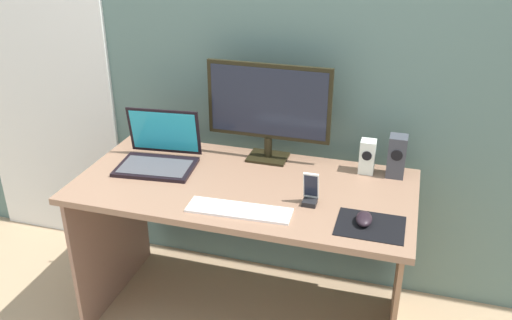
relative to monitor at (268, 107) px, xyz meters
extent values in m
plane|color=tan|center=(-0.03, -0.27, -0.98)|extent=(8.00, 8.00, 0.00)
cube|color=slate|center=(-0.03, 0.18, 0.27)|extent=(6.00, 0.04, 2.50)
cube|color=white|center=(-1.29, 0.15, 0.03)|extent=(0.82, 0.02, 2.02)
cube|color=#906A52|center=(-0.03, -0.27, -0.27)|extent=(1.43, 0.70, 0.03)
cube|color=#916A57|center=(-0.71, -0.27, -0.63)|extent=(0.02, 0.66, 0.70)
cube|color=#976B4B|center=(0.64, -0.27, -0.63)|extent=(0.02, 0.66, 0.70)
cube|color=black|center=(0.00, 0.00, -0.25)|extent=(0.18, 0.14, 0.01)
cylinder|color=black|center=(0.00, 0.00, -0.20)|extent=(0.04, 0.04, 0.09)
cube|color=black|center=(0.00, 0.00, 0.02)|extent=(0.56, 0.02, 0.34)
cube|color=#1E2333|center=(0.00, -0.01, 0.02)|extent=(0.53, 0.00, 0.31)
cube|color=#3D4149|center=(0.57, -0.01, -0.16)|extent=(0.08, 0.08, 0.19)
cylinder|color=black|center=(0.57, -0.05, -0.14)|extent=(0.05, 0.00, 0.05)
cube|color=white|center=(0.45, -0.01, -0.18)|extent=(0.07, 0.06, 0.15)
cylinder|color=black|center=(0.45, -0.04, -0.16)|extent=(0.04, 0.00, 0.04)
cube|color=black|center=(-0.45, -0.24, -0.25)|extent=(0.36, 0.27, 0.02)
cube|color=#47474C|center=(-0.45, -0.26, -0.24)|extent=(0.32, 0.21, 0.00)
cube|color=black|center=(-0.46, -0.11, -0.13)|extent=(0.34, 0.08, 0.22)
cube|color=#26A5BF|center=(-0.46, -0.12, -0.13)|extent=(0.31, 0.07, 0.19)
cube|color=white|center=(0.02, -0.49, -0.25)|extent=(0.41, 0.13, 0.01)
cube|color=black|center=(0.52, -0.45, -0.25)|extent=(0.25, 0.20, 0.00)
ellipsoid|color=black|center=(0.49, -0.44, -0.23)|extent=(0.07, 0.10, 0.04)
cube|color=black|center=(0.27, -0.36, -0.24)|extent=(0.06, 0.05, 0.02)
cube|color=white|center=(0.27, -0.35, -0.18)|extent=(0.06, 0.04, 0.12)
cube|color=#1E2333|center=(0.27, -0.35, -0.17)|extent=(0.05, 0.02, 0.10)
camera|label=1|loc=(0.60, -2.20, 0.84)|focal=38.27mm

